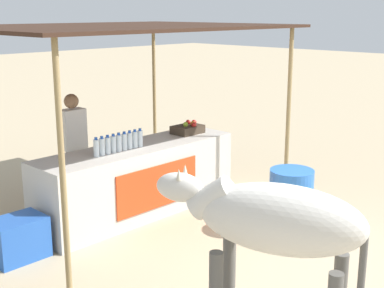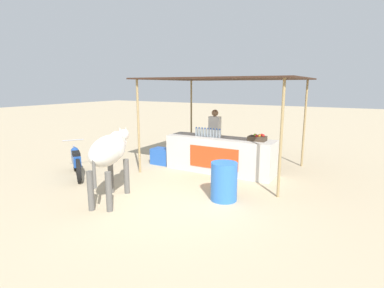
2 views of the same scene
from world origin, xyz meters
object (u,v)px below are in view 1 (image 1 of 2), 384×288
at_px(vendor_behind_counter, 74,151).
at_px(water_barrel, 291,201).
at_px(cooler_box, 18,239).
at_px(fruit_crate, 188,129).
at_px(stall_counter, 138,180).
at_px(cow, 273,223).

height_order(vendor_behind_counter, water_barrel, vendor_behind_counter).
bearing_deg(vendor_behind_counter, cooler_box, -147.93).
height_order(fruit_crate, cooler_box, fruit_crate).
relative_size(fruit_crate, vendor_behind_counter, 0.27).
relative_size(stall_counter, cow, 1.65).
bearing_deg(water_barrel, cooler_box, 147.86).
distance_m(stall_counter, vendor_behind_counter, 0.98).
bearing_deg(cooler_box, cow, -75.27).
relative_size(fruit_crate, cooler_box, 0.73).
bearing_deg(cow, cooler_box, 104.73).
bearing_deg(cooler_box, water_barrel, -32.14).
height_order(vendor_behind_counter, cooler_box, vendor_behind_counter).
distance_m(stall_counter, fruit_crate, 1.17).
height_order(stall_counter, cow, cow).
xyz_separation_m(fruit_crate, vendor_behind_counter, (-1.54, 0.70, -0.18)).
bearing_deg(cooler_box, stall_counter, 2.97).
bearing_deg(stall_counter, fruit_crate, 2.81).
bearing_deg(water_barrel, stall_counter, 116.72).
bearing_deg(water_barrel, cow, -150.51).
distance_m(fruit_crate, cow, 3.73).
bearing_deg(cow, stall_counter, 69.90).
bearing_deg(stall_counter, vendor_behind_counter, 124.33).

